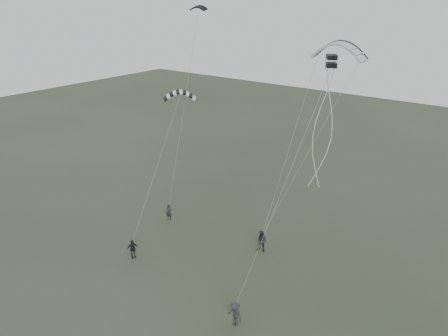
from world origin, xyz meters
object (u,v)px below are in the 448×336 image
Objects in this scene: flyer_far at (235,314)px; kite_striped at (179,92)px; kite_pale_large at (339,43)px; flyer_left at (169,212)px; kite_box at (332,61)px; flyer_center at (133,249)px; flyer_right at (262,241)px; kite_dark_small at (198,6)px.

flyer_far is 0.66× the size of kite_striped.
flyer_left is at bearing -150.21° from kite_pale_large.
flyer_far is 0.40× the size of kite_pale_large.
kite_striped is 3.82× the size of kite_box.
flyer_far is at bearing -69.64° from flyer_center.
flyer_right is (9.84, 0.64, 0.13)m from flyer_left.
flyer_center is at bearing -131.91° from kite_striped.
kite_pale_large is 12.98m from kite_striped.
flyer_center is 21.02m from kite_box.
kite_striped reaches higher than flyer_far.
kite_pale_large reaches higher than flyer_left.
kite_box is at bearing -32.24° from flyer_right.
flyer_center is 13.22m from kite_striped.
kite_box reaches higher than kite_striped.
kite_box reaches higher than flyer_left.
flyer_left is 11.63m from kite_striped.
kite_pale_large is (12.04, 1.63, -2.38)m from kite_dark_small.
flyer_far is at bearing -48.01° from flyer_left.
kite_striped reaches higher than flyer_right.
flyer_left is 22.18m from kite_box.
kite_dark_small is at bearing 154.38° from flyer_right.
kite_dark_small is (0.82, 3.89, 17.97)m from flyer_left.
kite_box is (14.94, -6.18, -2.53)m from kite_dark_small.
kite_pale_large is 8.34m from kite_box.
kite_dark_small is at bearing 144.81° from flyer_far.
kite_pale_large is at bearing 52.47° from flyer_right.
flyer_left is 0.61× the size of kite_striped.
flyer_right is 1.07× the size of flyer_far.
flyer_right is at bearing 119.57° from flyer_far.
kite_box is at bearing -46.12° from flyer_center.
flyer_left is 0.37× the size of kite_pale_large.
kite_striped is at bearing 153.38° from flyer_far.
flyer_left is 0.99× the size of flyer_center.
flyer_right is 16.48m from kite_pale_large.
kite_striped is (-11.37, 7.88, 11.42)m from flyer_far.
kite_pale_large is (12.85, 5.52, 15.58)m from flyer_left.
kite_box reaches higher than flyer_far.
kite_pale_large is at bearing -14.88° from flyer_center.
kite_box is (14.00, -2.47, 3.94)m from kite_striped.
kite_pale_large is at bearing 77.11° from kite_box.
flyer_left is at bearing -102.07° from kite_dark_small.
flyer_far is at bearing -149.15° from kite_box.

